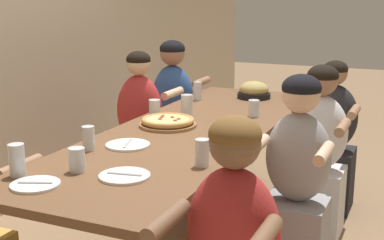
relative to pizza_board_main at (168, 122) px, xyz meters
The scene contains 21 objects.
dining_table 0.18m from the pizza_board_main, 82.66° to the right, with size 2.76×0.87×0.80m.
pizza_board_main is the anchor object (origin of this frame).
skillet_bowl 1.09m from the pizza_board_main, 10.95° to the right, with size 0.37×0.25×0.13m.
empty_plate_a 0.47m from the pizza_board_main, behind, with size 0.24×0.24×0.02m.
empty_plate_b 1.15m from the pizza_board_main, behind, with size 0.21×0.21×0.02m.
empty_plate_c 0.93m from the pizza_board_main, 165.42° to the right, with size 0.23×0.23×0.02m.
empty_plate_d 0.50m from the pizza_board_main, 121.55° to the right, with size 0.23×0.23×0.02m.
drinking_glass_a 1.10m from the pizza_board_main, 169.19° to the left, with size 0.07×0.07×0.15m.
drinking_glass_b 0.40m from the pizza_board_main, ahead, with size 0.07×0.07×0.11m.
drinking_glass_c 0.61m from the pizza_board_main, 40.49° to the right, with size 0.07×0.07×0.11m.
drinking_glass_d 0.63m from the pizza_board_main, 166.34° to the left, with size 0.06×0.06×0.13m.
drinking_glass_e 0.92m from the pizza_board_main, behind, with size 0.07×0.07×0.11m.
drinking_glass_f 0.26m from the pizza_board_main, 45.89° to the left, with size 0.07×0.07×0.12m.
drinking_glass_g 0.79m from the pizza_board_main, 141.94° to the right, with size 0.07×0.07×0.13m.
drinking_glass_h 0.84m from the pizza_board_main, 10.89° to the left, with size 0.06×0.06×0.14m.
drinking_glass_i 0.28m from the pizza_board_main, ahead, with size 0.07×0.07×0.15m.
diner_near_right 1.38m from the pizza_board_main, 37.09° to the right, with size 0.51×0.40×1.12m.
diner_near_center 0.86m from the pizza_board_main, 92.39° to the right, with size 0.51×0.40×1.17m.
diner_far_midright 0.80m from the pizza_board_main, 42.58° to the left, with size 0.51×0.40×1.18m.
diner_near_midright 1.04m from the pizza_board_main, 54.55° to the right, with size 0.51×0.40×1.15m.
diner_far_right 1.25m from the pizza_board_main, 24.47° to the left, with size 0.51×0.40×1.21m.
Camera 1 is at (-2.83, -1.26, 1.59)m, focal length 50.00 mm.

